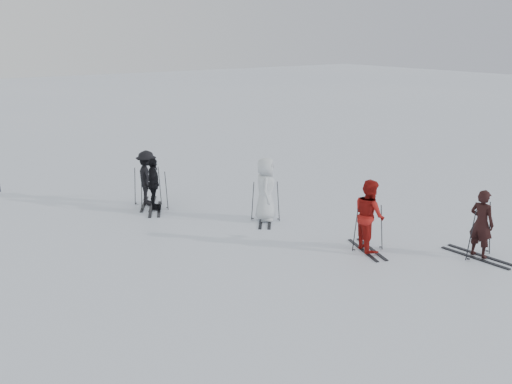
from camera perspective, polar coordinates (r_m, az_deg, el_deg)
ground at (r=15.46m, az=2.15°, el=-4.40°), size 120.00×120.00×0.00m
skier_near_dark at (r=14.79m, az=21.61°, el=-3.05°), size 0.43×0.63×1.68m
skier_red at (r=14.44m, az=11.25°, el=-2.38°), size 0.94×1.06×1.81m
skier_grey at (r=16.40m, az=0.96°, el=0.19°), size 1.02×1.07×1.84m
skier_uphill_left at (r=17.71m, az=-10.19°, el=0.72°), size 0.78×1.01×1.60m
skier_uphill_far at (r=18.28m, az=-10.84°, el=1.34°), size 1.11×1.28×1.71m
skis_near_dark at (r=14.84m, az=21.54°, el=-3.62°), size 1.92×1.09×1.36m
skis_red at (r=14.53m, az=11.19°, el=-3.54°), size 1.82×1.35×1.19m
skis_grey at (r=16.49m, az=0.96°, el=-0.86°), size 1.85×1.72×1.21m
skis_uphill_left at (r=17.76m, az=-10.16°, el=0.15°), size 1.91×1.57×1.23m
skis_uphill_far at (r=18.33m, az=-10.81°, el=0.67°), size 1.96×1.68×1.27m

